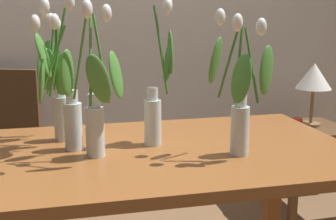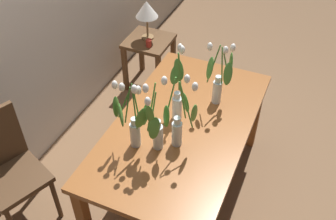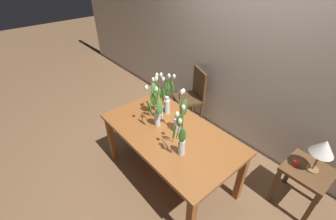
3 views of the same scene
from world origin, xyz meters
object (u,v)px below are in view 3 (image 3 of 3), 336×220
Objects in this scene: tulip_vase_3 at (156,111)px; tulip_vase_4 at (181,138)px; tulip_vase_2 at (167,97)px; pillar_candle at (296,163)px; table_lamp at (324,148)px; tulip_vase_0 at (179,118)px; tulip_vase_1 at (158,105)px; dining_table at (170,138)px; dining_chair at (193,94)px; side_table at (305,177)px.

tulip_vase_3 reaches higher than tulip_vase_4.
tulip_vase_2 is 1.56m from pillar_candle.
pillar_candle is (-0.14, -0.08, -0.27)m from table_lamp.
tulip_vase_1 is (-0.36, -0.00, -0.01)m from tulip_vase_0.
dining_chair is at bearing 122.39° from dining_table.
tulip_vase_4 is at bearing -50.64° from dining_chair.
tulip_vase_1 is 1.04× the size of tulip_vase_2.
pillar_candle is at bearing 35.00° from tulip_vase_0.
tulip_vase_2 is at bearing 98.17° from tulip_vase_1.
side_table is at bearing 22.62° from tulip_vase_2.
side_table is (1.86, -0.20, -0.09)m from dining_chair.
tulip_vase_2 is at bearing -157.38° from side_table.
tulip_vase_2 is at bearing 150.47° from tulip_vase_4.
dining_table is 3.05× the size of tulip_vase_4.
dining_chair is 1.92m from table_lamp.
table_lamp is at bearing 41.35° from side_table.
tulip_vase_0 is 1.09× the size of tulip_vase_4.
tulip_vase_1 is at bearing 160.79° from tulip_vase_4.
tulip_vase_0 is at bearing 139.37° from tulip_vase_4.
side_table is at bearing -6.14° from dining_chair.
tulip_vase_3 is at bearing -66.67° from dining_chair.
dining_table reaches higher than side_table.
tulip_vase_0 is 1.41m from table_lamp.
tulip_vase_3 is at bearing -47.05° from tulip_vase_1.
tulip_vase_0 is 1.05× the size of tulip_vase_2.
tulip_vase_4 is 1.60m from dining_chair.
side_table is (0.89, 0.99, -0.51)m from tulip_vase_4.
tulip_vase_3 is (-0.19, -0.05, 0.30)m from dining_table.
tulip_vase_4 is at bearing -11.22° from tulip_vase_3.
table_lamp reaches higher than side_table.
dining_chair is (-0.73, 0.98, -0.41)m from tulip_vase_0.
tulip_vase_0 is at bearing 24.36° from tulip_vase_3.
tulip_vase_4 is 1.36m from table_lamp.
tulip_vase_2 reaches higher than pillar_candle.
tulip_vase_2 reaches higher than dining_table.
tulip_vase_3 reaches higher than table_lamp.
dining_table is 2.77× the size of tulip_vase_3.
table_lamp is at bearing 34.40° from tulip_vase_0.
dining_chair is (-0.47, 1.09, -0.42)m from tulip_vase_3.
tulip_vase_1 is 7.51× the size of pillar_candle.
tulip_vase_3 is 0.62× the size of dining_chair.
tulip_vase_1 is 1.02× the size of side_table.
table_lamp is 0.31m from pillar_candle.
tulip_vase_3 reaches higher than tulip_vase_2.
tulip_vase_2 reaches higher than tulip_vase_4.
tulip_vase_0 reaches higher than tulip_vase_1.
tulip_vase_3 is at bearing -146.95° from pillar_candle.
tulip_vase_2 reaches higher than table_lamp.
dining_chair is at bearing 171.52° from pillar_candle.
tulip_vase_2 is at bearing 159.52° from tulip_vase_0.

